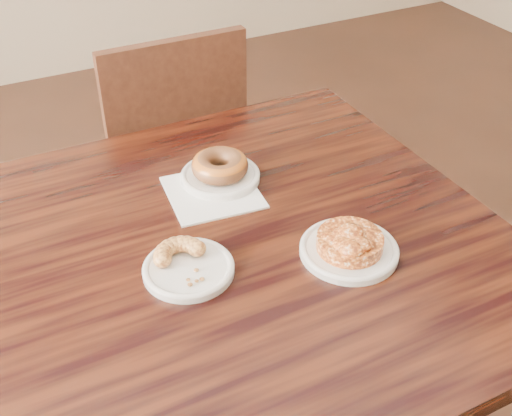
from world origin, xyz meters
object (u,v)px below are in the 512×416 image
glazed_donut (220,166)px  apple_fritter (350,239)px  cafe_table (245,376)px  chair_far (163,166)px  cruller_fragment (188,260)px

glazed_donut → apple_fritter: (0.11, -0.31, -0.01)m
cafe_table → chair_far: size_ratio=1.02×
cafe_table → cruller_fragment: (-0.12, -0.04, 0.40)m
apple_fritter → cruller_fragment: (-0.27, 0.08, -0.00)m
cafe_table → glazed_donut: glazed_donut is taller
chair_far → apple_fritter: (0.05, -0.87, 0.33)m
glazed_donut → apple_fritter: glazed_donut is taller
chair_far → glazed_donut: 0.65m
cafe_table → glazed_donut: bearing=77.8°
cafe_table → glazed_donut: 0.46m
glazed_donut → apple_fritter: size_ratio=0.73×
chair_far → glazed_donut: size_ratio=7.86×
chair_far → cafe_table: bearing=82.6°
cruller_fragment → cafe_table: bearing=16.9°
chair_far → cruller_fragment: bearing=74.5°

